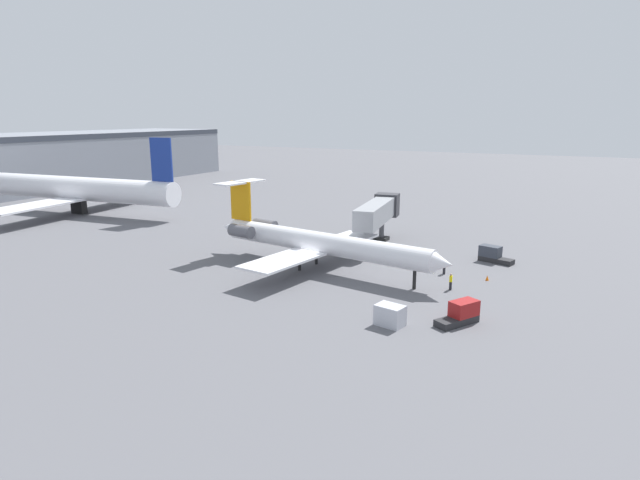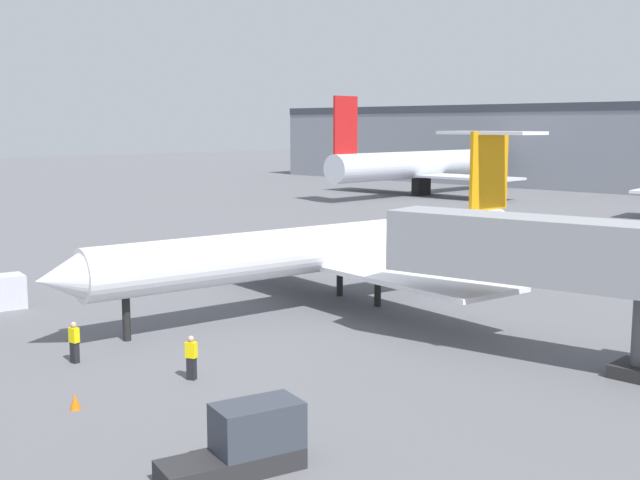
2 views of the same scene
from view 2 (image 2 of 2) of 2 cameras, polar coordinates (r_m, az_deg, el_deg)
ground_plane at (r=43.54m, az=0.95°, el=-4.42°), size 400.00×400.00×0.10m
regional_jet at (r=42.42m, az=1.86°, el=-0.28°), size 21.49×30.84×9.12m
jet_bridge at (r=32.45m, az=18.73°, el=-1.15°), size 14.99×4.87×6.13m
ground_crew_marshaller at (r=33.65m, az=-17.17°, el=-6.99°), size 0.43×0.30×1.69m
ground_crew_loader at (r=30.51m, az=-9.19°, el=-8.29°), size 0.47×0.39×1.69m
baggage_tug_trailing at (r=22.64m, az=-5.32°, el=-14.23°), size 2.43×4.23×1.90m
cargo_container_uld at (r=44.70m, az=-21.88°, el=-3.48°), size 2.04×2.58×1.74m
traffic_cone_near at (r=28.50m, az=-17.13°, el=-10.98°), size 0.36×0.36×0.55m
parked_airliner_west_end at (r=109.58m, az=7.20°, el=5.33°), size 28.94×34.37×13.02m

